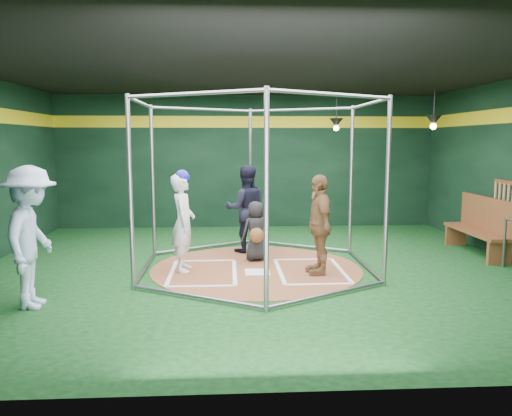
{
  "coord_description": "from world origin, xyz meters",
  "views": [
    {
      "loc": [
        -0.51,
        -8.81,
        2.3
      ],
      "look_at": [
        0.0,
        0.1,
        1.1
      ],
      "focal_mm": 35.0,
      "sensor_mm": 36.0,
      "label": 1
    }
  ],
  "objects": [
    {
      "name": "pendant_lamp_far",
      "position": [
        4.0,
        2.0,
        2.74
      ],
      "size": [
        0.34,
        0.34,
        0.9
      ],
      "color": "black",
      "rests_on": "room_shell"
    },
    {
      "name": "umpire",
      "position": [
        -0.14,
        1.4,
        0.91
      ],
      "size": [
        0.95,
        0.78,
        1.8
      ],
      "primitive_type": "imported",
      "rotation": [
        0.0,
        0.0,
        3.26
      ],
      "color": "black",
      "rests_on": "clay_disc"
    },
    {
      "name": "bystander_blue",
      "position": [
        -3.22,
        -1.89,
        0.99
      ],
      "size": [
        0.81,
        1.32,
        1.98
      ],
      "primitive_type": "imported",
      "rotation": [
        0.0,
        0.0,
        1.63
      ],
      "color": "#ADC6E6",
      "rests_on": "ground"
    },
    {
      "name": "bat_rack",
      "position": [
        4.93,
        0.4,
        1.05
      ],
      "size": [
        0.07,
        1.25,
        0.98
      ],
      "color": "brown",
      "rests_on": "room_shell"
    },
    {
      "name": "batter_box_right",
      "position": [
        0.95,
        -0.25,
        0.02
      ],
      "size": [
        1.17,
        1.77,
        0.01
      ],
      "color": "white",
      "rests_on": "clay_disc"
    },
    {
      "name": "batter_box_left",
      "position": [
        -0.95,
        -0.25,
        0.02
      ],
      "size": [
        1.17,
        1.77,
        0.01
      ],
      "color": "white",
      "rests_on": "clay_disc"
    },
    {
      "name": "room_shell",
      "position": [
        0.0,
        0.01,
        1.75
      ],
      "size": [
        10.1,
        9.1,
        3.53
      ],
      "color": "black",
      "rests_on": "ground"
    },
    {
      "name": "batter_figure",
      "position": [
        -1.3,
        -0.09,
        0.9
      ],
      "size": [
        0.42,
        0.64,
        1.79
      ],
      "color": "white",
      "rests_on": "clay_disc"
    },
    {
      "name": "dugout_bench",
      "position": [
        4.64,
        0.92,
        0.6
      ],
      "size": [
        0.47,
        2.02,
        1.18
      ],
      "color": "brown",
      "rests_on": "ground"
    },
    {
      "name": "visitor_leopard",
      "position": [
        1.06,
        -0.41,
        0.87
      ],
      "size": [
        0.49,
        1.04,
        1.72
      ],
      "primitive_type": "imported",
      "rotation": [
        0.0,
        0.0,
        -1.5
      ],
      "color": "#A57746",
      "rests_on": "clay_disc"
    },
    {
      "name": "batting_cage",
      "position": [
        -0.0,
        -0.0,
        1.5
      ],
      "size": [
        4.05,
        4.67,
        3.0
      ],
      "color": "gray",
      "rests_on": "ground"
    },
    {
      "name": "home_plate",
      "position": [
        0.0,
        -0.3,
        0.02
      ],
      "size": [
        0.43,
        0.43,
        0.01
      ],
      "primitive_type": "cube",
      "color": "white",
      "rests_on": "clay_disc"
    },
    {
      "name": "pendant_lamp_near",
      "position": [
        2.2,
        3.6,
        2.74
      ],
      "size": [
        0.34,
        0.34,
        0.9
      ],
      "color": "black",
      "rests_on": "room_shell"
    },
    {
      "name": "catcher_figure",
      "position": [
        0.03,
        0.59,
        0.58
      ],
      "size": [
        0.66,
        0.66,
        1.15
      ],
      "color": "black",
      "rests_on": "clay_disc"
    },
    {
      "name": "clay_disc",
      "position": [
        0.0,
        0.0,
        0.01
      ],
      "size": [
        3.8,
        3.8,
        0.01
      ],
      "primitive_type": "cylinder",
      "color": "brown",
      "rests_on": "ground"
    }
  ]
}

